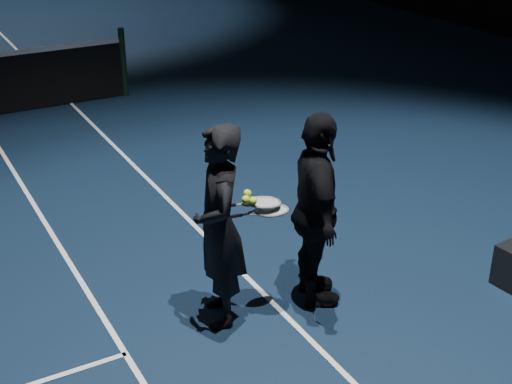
% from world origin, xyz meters
% --- Properties ---
extents(net_post_right, '(0.10, 0.10, 1.10)m').
position_xyz_m(net_post_right, '(6.40, 0.00, 0.55)').
color(net_post_right, black).
rests_on(net_post_right, floor).
extents(player_a, '(0.58, 0.73, 1.74)m').
position_xyz_m(player_a, '(5.00, -6.31, 0.87)').
color(player_a, black).
rests_on(player_a, floor).
extents(player_b, '(0.76, 1.10, 1.74)m').
position_xyz_m(player_b, '(5.84, -6.46, 0.87)').
color(player_b, black).
rests_on(player_b, floor).
extents(racket_lower, '(0.71, 0.34, 0.03)m').
position_xyz_m(racket_lower, '(5.45, -6.39, 0.95)').
color(racket_lower, black).
rests_on(racket_lower, player_a).
extents(racket_upper, '(0.70, 0.29, 0.10)m').
position_xyz_m(racket_upper, '(5.41, -6.34, 1.01)').
color(racket_upper, black).
rests_on(racket_upper, player_b).
extents(tennis_balls, '(0.12, 0.10, 0.12)m').
position_xyz_m(tennis_balls, '(5.26, -6.35, 1.08)').
color(tennis_balls, yellow).
rests_on(tennis_balls, racket_upper).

